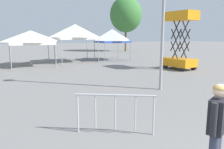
{
  "coord_description": "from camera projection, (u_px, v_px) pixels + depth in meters",
  "views": [
    {
      "loc": [
        -3.03,
        -1.28,
        2.59
      ],
      "look_at": [
        0.08,
        5.17,
        1.3
      ],
      "focal_mm": 35.45,
      "sensor_mm": 36.0,
      "label": 1
    }
  ],
  "objects": [
    {
      "name": "scissor_lift",
      "position": [
        180.0,
        52.0,
        16.7
      ],
      "size": [
        1.67,
        2.46,
        4.29
      ],
      "color": "black",
      "rests_on": "ground"
    },
    {
      "name": "tree_behind_tents_right",
      "position": [
        126.0,
        15.0,
        34.44
      ],
      "size": [
        4.98,
        4.98,
        8.45
      ],
      "color": "brown",
      "rests_on": "ground"
    },
    {
      "name": "crowd_barrier_by_lift",
      "position": [
        115.0,
        106.0,
        5.77
      ],
      "size": [
        1.83,
        1.11,
        1.08
      ],
      "color": "#B7BABF",
      "rests_on": "ground"
    },
    {
      "name": "person_foreground",
      "position": [
        217.0,
        126.0,
        3.81
      ],
      "size": [
        0.6,
        0.4,
        1.78
      ],
      "color": "#33384C",
      "rests_on": "ground"
    },
    {
      "name": "canopy_tent_behind_center",
      "position": [
        31.0,
        37.0,
        18.09
      ],
      "size": [
        3.45,
        3.45,
        2.94
      ],
      "color": "#9E9EA3",
      "rests_on": "ground"
    },
    {
      "name": "canopy_tent_far_right",
      "position": [
        75.0,
        32.0,
        20.87
      ],
      "size": [
        3.63,
        3.63,
        3.58
      ],
      "color": "#9E9EA3",
      "rests_on": "ground"
    },
    {
      "name": "canopy_tent_behind_right",
      "position": [
        112.0,
        36.0,
        22.59
      ],
      "size": [
        3.0,
        3.0,
        3.16
      ],
      "color": "#9E9EA3",
      "rests_on": "ground"
    }
  ]
}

